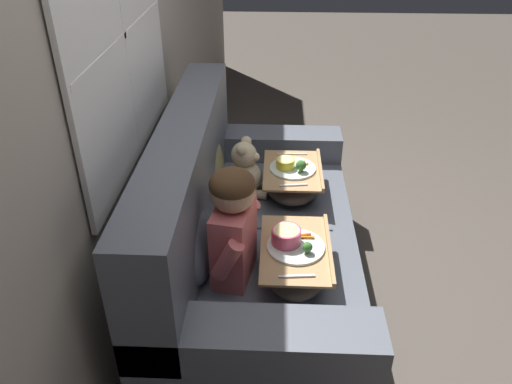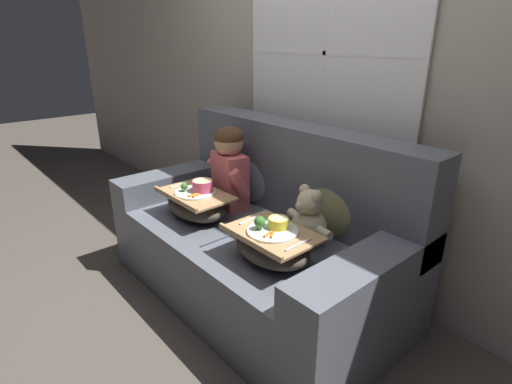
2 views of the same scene
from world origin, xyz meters
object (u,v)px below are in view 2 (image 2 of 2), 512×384
(throw_pillow_behind_child, at_px, (250,173))
(couch, at_px, (261,239))
(child_figure, at_px, (229,164))
(throw_pillow_behind_teddy, at_px, (331,202))
(teddy_bear, at_px, (308,220))
(lap_tray_child, at_px, (196,203))
(lap_tray_teddy, at_px, (272,245))

(throw_pillow_behind_child, bearing_deg, couch, -30.69)
(child_figure, bearing_deg, throw_pillow_behind_child, 89.94)
(throw_pillow_behind_teddy, xyz_separation_m, teddy_bear, (-0.00, -0.18, -0.05))
(throw_pillow_behind_teddy, bearing_deg, child_figure, -165.82)
(throw_pillow_behind_child, bearing_deg, lap_tray_child, -89.89)
(teddy_bear, bearing_deg, child_figure, 179.71)
(lap_tray_child, bearing_deg, lap_tray_teddy, -0.11)
(teddy_bear, xyz_separation_m, lap_tray_teddy, (0.00, -0.26, -0.05))
(throw_pillow_behind_teddy, xyz_separation_m, lap_tray_teddy, (-0.00, -0.43, -0.10))
(lap_tray_teddy, bearing_deg, couch, 145.66)
(throw_pillow_behind_teddy, bearing_deg, lap_tray_teddy, -90.06)
(throw_pillow_behind_child, height_order, child_figure, child_figure)
(lap_tray_teddy, bearing_deg, throw_pillow_behind_child, 147.44)
(teddy_bear, relative_size, lap_tray_child, 0.73)
(throw_pillow_behind_teddy, relative_size, lap_tray_teddy, 0.86)
(throw_pillow_behind_teddy, height_order, lap_tray_child, throw_pillow_behind_teddy)
(throw_pillow_behind_teddy, bearing_deg, teddy_bear, -90.28)
(throw_pillow_behind_teddy, xyz_separation_m, lap_tray_child, (-0.68, -0.43, -0.10))
(couch, bearing_deg, throw_pillow_behind_teddy, 30.69)
(throw_pillow_behind_child, distance_m, child_figure, 0.20)
(throw_pillow_behind_child, bearing_deg, child_figure, -90.06)
(lap_tray_child, distance_m, lap_tray_teddy, 0.68)
(teddy_bear, height_order, lap_tray_teddy, teddy_bear)
(throw_pillow_behind_child, bearing_deg, throw_pillow_behind_teddy, 0.00)
(lap_tray_child, height_order, lap_tray_teddy, same)
(couch, relative_size, lap_tray_child, 3.82)
(child_figure, bearing_deg, throw_pillow_behind_teddy, 14.18)
(teddy_bear, bearing_deg, throw_pillow_behind_teddy, 89.72)
(couch, height_order, child_figure, couch)
(throw_pillow_behind_child, distance_m, lap_tray_teddy, 0.81)
(child_figure, height_order, lap_tray_teddy, child_figure)
(throw_pillow_behind_child, distance_m, lap_tray_child, 0.44)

